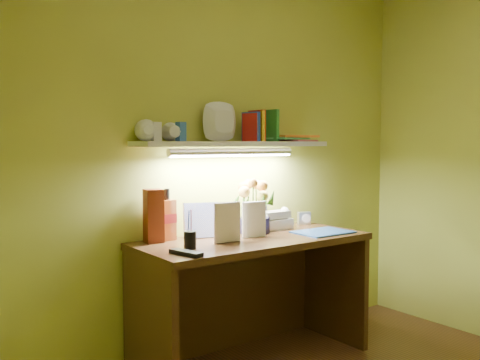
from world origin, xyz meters
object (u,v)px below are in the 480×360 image
object	(u,v)px
desk	(253,300)
whisky_bottle	(167,214)
flower_bouquet	(255,206)
telephone	(272,219)
desk_clock	(304,218)

from	to	relation	value
desk	whisky_bottle	world-z (taller)	whisky_bottle
flower_bouquet	whisky_bottle	size ratio (longest dim) A/B	1.13
telephone	desk	bearing A→B (deg)	-150.31
flower_bouquet	telephone	xyz separation A→B (m)	(0.18, 0.04, -0.10)
desk	flower_bouquet	xyz separation A→B (m)	(0.12, 0.14, 0.54)
desk	desk_clock	world-z (taller)	desk_clock
desk	whisky_bottle	distance (m)	0.72
flower_bouquet	whisky_bottle	xyz separation A→B (m)	(-0.56, 0.10, -0.02)
desk	flower_bouquet	world-z (taller)	flower_bouquet
telephone	whisky_bottle	xyz separation A→B (m)	(-0.73, 0.06, 0.08)
telephone	whisky_bottle	bearing A→B (deg)	173.93
telephone	whisky_bottle	distance (m)	0.74
telephone	desk_clock	size ratio (longest dim) A/B	2.63
flower_bouquet	whisky_bottle	bearing A→B (deg)	170.06
desk_clock	desk	bearing A→B (deg)	-138.62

